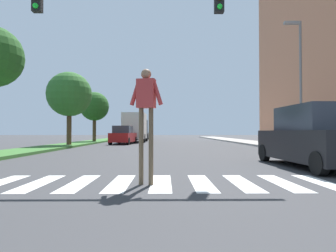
{
  "coord_description": "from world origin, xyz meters",
  "views": [
    {
      "loc": [
        0.09,
        1.59,
        1.14
      ],
      "look_at": [
        0.3,
        21.97,
        1.54
      ],
      "focal_mm": 30.85,
      "sensor_mm": 36.0,
      "label": 1
    }
  ],
  "objects_px": {
    "truck_box_delivery": "(136,127)",
    "pedestrian_performer": "(146,107)",
    "street_lamp_right": "(299,73)",
    "tree_distant": "(94,107)",
    "sedan_distant": "(142,134)",
    "traffic_light_gantry": "(38,22)",
    "sedan_midblock": "(123,136)",
    "tree_far": "(69,94)",
    "suv_crossing": "(313,138)"
  },
  "relations": [
    {
      "from": "truck_box_delivery",
      "to": "pedestrian_performer",
      "type": "bearing_deg",
      "value": -83.66
    },
    {
      "from": "street_lamp_right",
      "to": "truck_box_delivery",
      "type": "relative_size",
      "value": 1.21
    },
    {
      "from": "tree_distant",
      "to": "sedan_distant",
      "type": "distance_m",
      "value": 11.8
    },
    {
      "from": "traffic_light_gantry",
      "to": "sedan_midblock",
      "type": "bearing_deg",
      "value": 90.11
    },
    {
      "from": "traffic_light_gantry",
      "to": "sedan_distant",
      "type": "distance_m",
      "value": 32.46
    },
    {
      "from": "tree_far",
      "to": "sedan_distant",
      "type": "distance_m",
      "value": 19.47
    },
    {
      "from": "tree_distant",
      "to": "suv_crossing",
      "type": "distance_m",
      "value": 24.35
    },
    {
      "from": "traffic_light_gantry",
      "to": "tree_distant",
      "type": "bearing_deg",
      "value": 99.48
    },
    {
      "from": "traffic_light_gantry",
      "to": "sedan_distant",
      "type": "bearing_deg",
      "value": 89.17
    },
    {
      "from": "sedan_distant",
      "to": "tree_distant",
      "type": "bearing_deg",
      "value": -110.9
    },
    {
      "from": "street_lamp_right",
      "to": "sedan_midblock",
      "type": "height_order",
      "value": "street_lamp_right"
    },
    {
      "from": "street_lamp_right",
      "to": "pedestrian_performer",
      "type": "height_order",
      "value": "street_lamp_right"
    },
    {
      "from": "street_lamp_right",
      "to": "pedestrian_performer",
      "type": "relative_size",
      "value": 3.01
    },
    {
      "from": "truck_box_delivery",
      "to": "tree_far",
      "type": "bearing_deg",
      "value": -112.26
    },
    {
      "from": "pedestrian_performer",
      "to": "sedan_distant",
      "type": "distance_m",
      "value": 34.73
    },
    {
      "from": "suv_crossing",
      "to": "sedan_midblock",
      "type": "distance_m",
      "value": 19.12
    },
    {
      "from": "tree_distant",
      "to": "suv_crossing",
      "type": "bearing_deg",
      "value": -59.82
    },
    {
      "from": "street_lamp_right",
      "to": "suv_crossing",
      "type": "relative_size",
      "value": 1.61
    },
    {
      "from": "pedestrian_performer",
      "to": "suv_crossing",
      "type": "height_order",
      "value": "pedestrian_performer"
    },
    {
      "from": "traffic_light_gantry",
      "to": "sedan_distant",
      "type": "height_order",
      "value": "traffic_light_gantry"
    },
    {
      "from": "pedestrian_performer",
      "to": "tree_far",
      "type": "bearing_deg",
      "value": 113.58
    },
    {
      "from": "sedan_distant",
      "to": "truck_box_delivery",
      "type": "xyz_separation_m",
      "value": [
        0.05,
        -8.9,
        0.87
      ]
    },
    {
      "from": "tree_far",
      "to": "suv_crossing",
      "type": "height_order",
      "value": "tree_far"
    },
    {
      "from": "traffic_light_gantry",
      "to": "pedestrian_performer",
      "type": "relative_size",
      "value": 4.0
    },
    {
      "from": "sedan_midblock",
      "to": "tree_far",
      "type": "bearing_deg",
      "value": -129.17
    },
    {
      "from": "sedan_distant",
      "to": "tree_far",
      "type": "bearing_deg",
      "value": -102.03
    },
    {
      "from": "traffic_light_gantry",
      "to": "truck_box_delivery",
      "type": "distance_m",
      "value": 23.52
    },
    {
      "from": "tree_distant",
      "to": "truck_box_delivery",
      "type": "relative_size",
      "value": 0.83
    },
    {
      "from": "tree_far",
      "to": "tree_distant",
      "type": "height_order",
      "value": "tree_far"
    },
    {
      "from": "truck_box_delivery",
      "to": "traffic_light_gantry",
      "type": "bearing_deg",
      "value": -91.25
    },
    {
      "from": "pedestrian_performer",
      "to": "suv_crossing",
      "type": "bearing_deg",
      "value": 30.33
    },
    {
      "from": "sedan_distant",
      "to": "truck_box_delivery",
      "type": "distance_m",
      "value": 8.94
    },
    {
      "from": "suv_crossing",
      "to": "traffic_light_gantry",
      "type": "bearing_deg",
      "value": -175.42
    },
    {
      "from": "tree_far",
      "to": "tree_distant",
      "type": "relative_size",
      "value": 1.08
    },
    {
      "from": "truck_box_delivery",
      "to": "suv_crossing",
      "type": "bearing_deg",
      "value": -70.47
    },
    {
      "from": "tree_distant",
      "to": "sedan_midblock",
      "type": "distance_m",
      "value": 6.02
    },
    {
      "from": "tree_distant",
      "to": "street_lamp_right",
      "type": "bearing_deg",
      "value": -41.23
    },
    {
      "from": "tree_far",
      "to": "traffic_light_gantry",
      "type": "height_order",
      "value": "traffic_light_gantry"
    },
    {
      "from": "tree_distant",
      "to": "sedan_distant",
      "type": "xyz_separation_m",
      "value": [
        4.07,
        10.66,
        -2.99
      ]
    },
    {
      "from": "tree_distant",
      "to": "street_lamp_right",
      "type": "relative_size",
      "value": 0.68
    },
    {
      "from": "tree_far",
      "to": "suv_crossing",
      "type": "distance_m",
      "value": 17.85
    },
    {
      "from": "traffic_light_gantry",
      "to": "sedan_midblock",
      "type": "height_order",
      "value": "traffic_light_gantry"
    },
    {
      "from": "traffic_light_gantry",
      "to": "street_lamp_right",
      "type": "xyz_separation_m",
      "value": [
        11.64,
        8.22,
        0.19
      ]
    },
    {
      "from": "sedan_midblock",
      "to": "sedan_distant",
      "type": "distance_m",
      "value": 14.5
    },
    {
      "from": "street_lamp_right",
      "to": "truck_box_delivery",
      "type": "bearing_deg",
      "value": 126.34
    },
    {
      "from": "traffic_light_gantry",
      "to": "truck_box_delivery",
      "type": "height_order",
      "value": "traffic_light_gantry"
    },
    {
      "from": "street_lamp_right",
      "to": "suv_crossing",
      "type": "xyz_separation_m",
      "value": [
        -3.09,
        -7.54,
        -3.66
      ]
    },
    {
      "from": "street_lamp_right",
      "to": "sedan_distant",
      "type": "xyz_separation_m",
      "value": [
        -11.18,
        24.03,
        -3.83
      ]
    },
    {
      "from": "street_lamp_right",
      "to": "tree_distant",
      "type": "bearing_deg",
      "value": 138.77
    },
    {
      "from": "tree_far",
      "to": "tree_distant",
      "type": "bearing_deg",
      "value": 90.49
    }
  ]
}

